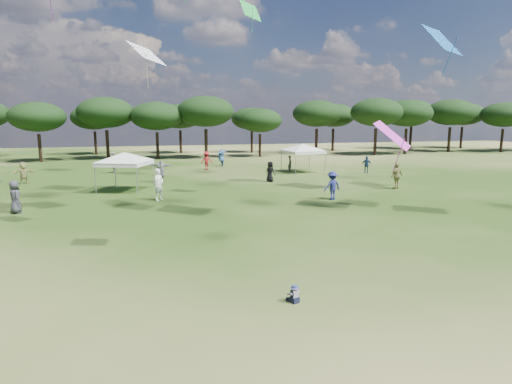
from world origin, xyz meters
TOP-DOWN VIEW (x-y plane):
  - ground at (0.00, 0.00)m, footprint 140.00×140.00m
  - tree_line at (2.39, 47.41)m, footprint 108.78×17.63m
  - tent_left at (-5.42, 21.41)m, footprint 5.63×5.63m
  - tent_right at (9.83, 28.09)m, footprint 6.29×6.29m
  - toddler at (-0.34, 1.80)m, footprint 0.36×0.40m
  - festival_crowd at (-1.28, 25.56)m, footprint 30.03×21.27m

SIDE VIEW (x-z plane):
  - ground at x=0.00m, z-range 0.00..0.00m
  - toddler at x=-0.34m, z-range -0.03..0.46m
  - festival_crowd at x=-1.28m, z-range -0.08..1.84m
  - tent_right at x=9.83m, z-range 1.03..3.93m
  - tent_left at x=-5.42m, z-range 1.05..3.99m
  - tree_line at x=2.39m, z-range 1.54..9.31m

